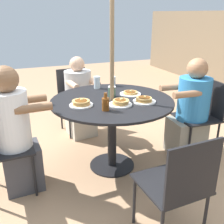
{
  "coord_description": "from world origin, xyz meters",
  "views": [
    {
      "loc": [
        2.31,
        -0.94,
        1.57
      ],
      "look_at": [
        0.0,
        0.0,
        0.63
      ],
      "focal_mm": 42.0,
      "sensor_mm": 36.0,
      "label": 1
    }
  ],
  "objects_px": {
    "diner_north": "(79,101)",
    "patio_chair_north": "(75,96)",
    "pancake_plate_d": "(81,103)",
    "coffee_cup": "(112,91)",
    "patio_table": "(112,111)",
    "pancake_plate_a": "(130,93)",
    "drinking_glass_b": "(113,81)",
    "diner_west": "(190,113)",
    "drinking_glass_a": "(97,82)",
    "patio_chair_south": "(179,183)",
    "pancake_plate_b": "(144,100)",
    "diner_east": "(16,135)",
    "patio_chair_west": "(203,112)",
    "syrup_bottle": "(106,104)",
    "pancake_plate_c": "(120,103)"
  },
  "relations": [
    {
      "from": "patio_table",
      "to": "pancake_plate_a",
      "type": "bearing_deg",
      "value": 109.42
    },
    {
      "from": "patio_table",
      "to": "pancake_plate_c",
      "type": "height_order",
      "value": "pancake_plate_c"
    },
    {
      "from": "patio_chair_south",
      "to": "drinking_glass_a",
      "type": "bearing_deg",
      "value": 89.6
    },
    {
      "from": "diner_north",
      "to": "diner_west",
      "type": "distance_m",
      "value": 1.43
    },
    {
      "from": "patio_table",
      "to": "diner_east",
      "type": "relative_size",
      "value": 1.05
    },
    {
      "from": "patio_chair_south",
      "to": "pancake_plate_a",
      "type": "distance_m",
      "value": 1.25
    },
    {
      "from": "diner_north",
      "to": "pancake_plate_a",
      "type": "xyz_separation_m",
      "value": [
        0.85,
        0.34,
        0.3
      ]
    },
    {
      "from": "patio_table",
      "to": "pancake_plate_a",
      "type": "xyz_separation_m",
      "value": [
        -0.09,
        0.25,
        0.14
      ]
    },
    {
      "from": "drinking_glass_b",
      "to": "pancake_plate_d",
      "type": "bearing_deg",
      "value": -44.64
    },
    {
      "from": "diner_north",
      "to": "patio_chair_north",
      "type": "bearing_deg",
      "value": -90.0
    },
    {
      "from": "patio_chair_south",
      "to": "drinking_glass_b",
      "type": "relative_size",
      "value": 7.8
    },
    {
      "from": "diner_east",
      "to": "drinking_glass_a",
      "type": "xyz_separation_m",
      "value": [
        -0.49,
        0.94,
        0.28
      ]
    },
    {
      "from": "pancake_plate_d",
      "to": "patio_chair_west",
      "type": "bearing_deg",
      "value": 89.18
    },
    {
      "from": "diner_east",
      "to": "diner_west",
      "type": "distance_m",
      "value": 1.88
    },
    {
      "from": "patio_chair_west",
      "to": "drinking_glass_b",
      "type": "height_order",
      "value": "drinking_glass_b"
    },
    {
      "from": "pancake_plate_d",
      "to": "syrup_bottle",
      "type": "height_order",
      "value": "syrup_bottle"
    },
    {
      "from": "patio_chair_west",
      "to": "pancake_plate_c",
      "type": "bearing_deg",
      "value": 99.6
    },
    {
      "from": "pancake_plate_b",
      "to": "coffee_cup",
      "type": "xyz_separation_m",
      "value": [
        -0.3,
        -0.22,
        0.03
      ]
    },
    {
      "from": "pancake_plate_d",
      "to": "syrup_bottle",
      "type": "distance_m",
      "value": 0.27
    },
    {
      "from": "patio_chair_north",
      "to": "syrup_bottle",
      "type": "bearing_deg",
      "value": 81.86
    },
    {
      "from": "diner_north",
      "to": "syrup_bottle",
      "type": "height_order",
      "value": "diner_north"
    },
    {
      "from": "patio_chair_north",
      "to": "patio_table",
      "type": "bearing_deg",
      "value": 90.0
    },
    {
      "from": "patio_chair_north",
      "to": "pancake_plate_d",
      "type": "distance_m",
      "value": 1.22
    },
    {
      "from": "syrup_bottle",
      "to": "drinking_glass_a",
      "type": "xyz_separation_m",
      "value": [
        -0.72,
        0.17,
        0.01
      ]
    },
    {
      "from": "patio_chair_north",
      "to": "coffee_cup",
      "type": "distance_m",
      "value": 1.06
    },
    {
      "from": "diner_east",
      "to": "pancake_plate_b",
      "type": "bearing_deg",
      "value": 80.42
    },
    {
      "from": "pancake_plate_d",
      "to": "drinking_glass_a",
      "type": "distance_m",
      "value": 0.62
    },
    {
      "from": "patio_chair_west",
      "to": "syrup_bottle",
      "type": "relative_size",
      "value": 5.28
    },
    {
      "from": "patio_table",
      "to": "pancake_plate_d",
      "type": "xyz_separation_m",
      "value": [
        0.06,
        -0.33,
        0.15
      ]
    },
    {
      "from": "patio_chair_north",
      "to": "patio_chair_south",
      "type": "distance_m",
      "value": 2.22
    },
    {
      "from": "coffee_cup",
      "to": "patio_chair_north",
      "type": "bearing_deg",
      "value": -171.61
    },
    {
      "from": "pancake_plate_a",
      "to": "coffee_cup",
      "type": "xyz_separation_m",
      "value": [
        -0.02,
        -0.21,
        0.04
      ]
    },
    {
      "from": "patio_chair_north",
      "to": "diner_north",
      "type": "xyz_separation_m",
      "value": [
        0.17,
        0.02,
        -0.02
      ]
    },
    {
      "from": "pancake_plate_c",
      "to": "syrup_bottle",
      "type": "xyz_separation_m",
      "value": [
        0.08,
        -0.18,
        0.04
      ]
    },
    {
      "from": "patio_chair_west",
      "to": "syrup_bottle",
      "type": "height_order",
      "value": "syrup_bottle"
    },
    {
      "from": "diner_east",
      "to": "coffee_cup",
      "type": "distance_m",
      "value": 1.02
    },
    {
      "from": "patio_chair_north",
      "to": "pancake_plate_c",
      "type": "distance_m",
      "value": 1.33
    },
    {
      "from": "diner_north",
      "to": "pancake_plate_a",
      "type": "bearing_deg",
      "value": 106.16
    },
    {
      "from": "patio_chair_south",
      "to": "pancake_plate_b",
      "type": "relative_size",
      "value": 3.85
    },
    {
      "from": "patio_table",
      "to": "syrup_bottle",
      "type": "relative_size",
      "value": 7.58
    },
    {
      "from": "pancake_plate_c",
      "to": "pancake_plate_d",
      "type": "xyz_separation_m",
      "value": [
        -0.12,
        -0.35,
        -0.0
      ]
    },
    {
      "from": "patio_chair_west",
      "to": "pancake_plate_a",
      "type": "distance_m",
      "value": 0.92
    },
    {
      "from": "patio_table",
      "to": "pancake_plate_a",
      "type": "relative_size",
      "value": 5.53
    },
    {
      "from": "syrup_bottle",
      "to": "coffee_cup",
      "type": "relative_size",
      "value": 1.54
    },
    {
      "from": "pancake_plate_c",
      "to": "pancake_plate_a",
      "type": "bearing_deg",
      "value": 139.11
    },
    {
      "from": "pancake_plate_c",
      "to": "drinking_glass_b",
      "type": "distance_m",
      "value": 0.7
    },
    {
      "from": "patio_table",
      "to": "drinking_glass_a",
      "type": "height_order",
      "value": "drinking_glass_a"
    },
    {
      "from": "patio_chair_south",
      "to": "pancake_plate_a",
      "type": "xyz_separation_m",
      "value": [
        -1.2,
        0.21,
        0.28
      ]
    },
    {
      "from": "pancake_plate_a",
      "to": "pancake_plate_d",
      "type": "relative_size",
      "value": 1.0
    },
    {
      "from": "pancake_plate_d",
      "to": "coffee_cup",
      "type": "distance_m",
      "value": 0.41
    }
  ]
}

